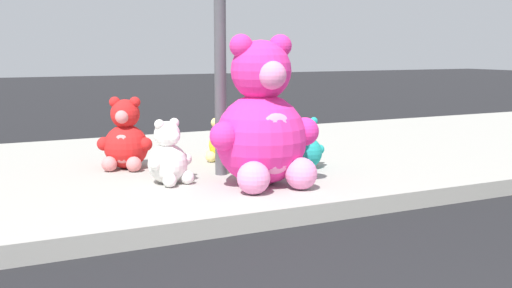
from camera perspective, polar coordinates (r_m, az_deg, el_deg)
The scene contains 6 objects.
sidewalk at distance 6.43m, azimuth -14.25°, elevation -2.86°, with size 28.00×4.40×0.15m, color #9E9B93.
plush_pink_large at distance 5.42m, azimuth 0.62°, elevation 1.65°, with size 1.00×0.88×1.30m.
plush_red at distance 6.33m, azimuth -11.68°, elevation 0.34°, with size 0.49×0.51×0.71m.
plush_yellow at distance 6.67m, azimuth -2.98°, elevation 0.35°, with size 0.39×0.39×0.55m.
plush_white at distance 5.57m, azimuth -7.86°, elevation -1.25°, with size 0.42×0.41×0.57m.
plush_teal at distance 6.27m, azimuth 4.53°, elevation -0.34°, with size 0.38×0.36×0.51m.
Camera 1 is at (-1.35, -0.97, 1.33)m, focal length 44.42 mm.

